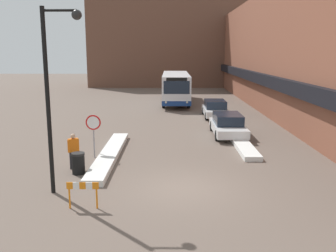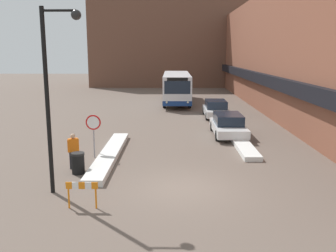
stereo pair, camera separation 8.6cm
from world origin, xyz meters
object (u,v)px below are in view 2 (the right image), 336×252
at_px(construction_barricade, 82,190).
at_px(street_lamp, 53,82).
at_px(city_bus, 177,87).
at_px(parked_car_middle, 216,109).
at_px(stop_sign, 93,127).
at_px(pedestrian, 73,148).
at_px(trash_bin, 78,163).
at_px(parked_car_front, 228,125).

bearing_deg(construction_barricade, street_lamp, 129.93).
relative_size(city_bus, parked_car_middle, 2.62).
xyz_separation_m(city_bus, stop_sign, (-4.41, -21.00, -0.12)).
relative_size(street_lamp, pedestrian, 4.17).
height_order(pedestrian, trash_bin, pedestrian).
bearing_deg(street_lamp, parked_car_middle, 65.21).
bearing_deg(parked_car_middle, street_lamp, -114.79).
bearing_deg(city_bus, parked_car_front, -78.69).
relative_size(city_bus, construction_barricade, 10.87).
distance_m(parked_car_middle, stop_sign, 14.40).
height_order(city_bus, parked_car_middle, city_bus).
distance_m(stop_sign, trash_bin, 2.84).
xyz_separation_m(city_bus, construction_barricade, (-3.52, -27.34, -1.04)).
bearing_deg(construction_barricade, city_bus, 82.66).
xyz_separation_m(trash_bin, construction_barricade, (1.07, -3.74, 0.19)).
relative_size(parked_car_middle, trash_bin, 4.81).
height_order(parked_car_front, street_lamp, street_lamp).
bearing_deg(parked_car_middle, construction_barricade, -109.77).
xyz_separation_m(stop_sign, trash_bin, (-0.18, -2.60, -1.11)).
xyz_separation_m(pedestrian, construction_barricade, (1.45, -4.47, -0.32)).
bearing_deg(street_lamp, city_bus, 79.61).
relative_size(city_bus, parked_car_front, 2.48).
height_order(street_lamp, construction_barricade, street_lamp).
height_order(parked_car_middle, street_lamp, street_lamp).
distance_m(city_bus, street_lamp, 26.42).
distance_m(city_bus, parked_car_front, 16.09).
bearing_deg(construction_barricade, parked_car_middle, 70.23).
bearing_deg(parked_car_front, parked_car_middle, 90.00).
height_order(street_lamp, pedestrian, street_lamp).
bearing_deg(parked_car_middle, pedestrian, -119.94).
relative_size(pedestrian, construction_barricade, 1.50).
xyz_separation_m(city_bus, parked_car_front, (3.15, -15.75, -1.00)).
height_order(city_bus, street_lamp, street_lamp).
distance_m(parked_car_front, trash_bin, 11.03).
bearing_deg(construction_barricade, pedestrian, 107.95).
xyz_separation_m(parked_car_front, street_lamp, (-7.90, -10.12, 3.50)).
xyz_separation_m(pedestrian, trash_bin, (0.37, -0.73, -0.51)).
relative_size(parked_car_front, construction_barricade, 4.39).
relative_size(parked_car_front, stop_sign, 2.20).
bearing_deg(construction_barricade, trash_bin, 106.03).
distance_m(street_lamp, construction_barricade, 4.02).
bearing_deg(parked_car_middle, stop_sign, -121.76).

